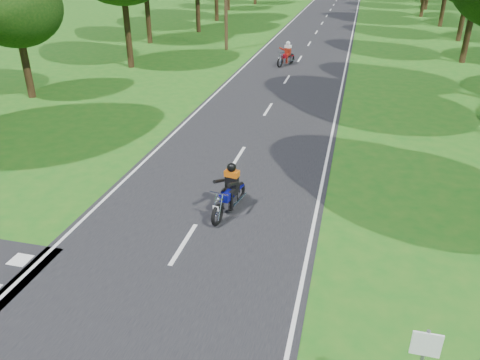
# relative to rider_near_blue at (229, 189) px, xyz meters

# --- Properties ---
(ground) EXTENTS (160.00, 160.00, 0.00)m
(ground) POSITION_rel_rider_near_blue_xyz_m (-0.75, -3.92, -0.79)
(ground) COLOR #1A5F15
(ground) RESTS_ON ground
(main_road) EXTENTS (7.00, 140.00, 0.02)m
(main_road) POSITION_rel_rider_near_blue_xyz_m (-0.75, 46.08, -0.78)
(main_road) COLOR black
(main_road) RESTS_ON ground
(road_markings) EXTENTS (7.40, 140.00, 0.01)m
(road_markings) POSITION_rel_rider_near_blue_xyz_m (-0.88, 44.21, -0.77)
(road_markings) COLOR silver
(road_markings) RESTS_ON main_road
(rider_near_blue) EXTENTS (0.95, 1.93, 1.54)m
(rider_near_blue) POSITION_rel_rider_near_blue_xyz_m (0.00, 0.00, 0.00)
(rider_near_blue) COLOR #0C0F84
(rider_near_blue) RESTS_ON main_road
(rider_far_red) EXTENTS (1.26, 1.98, 1.57)m
(rider_far_red) POSITION_rel_rider_near_blue_xyz_m (-1.41, 19.79, 0.01)
(rider_far_red) COLOR #A50C1A
(rider_far_red) RESTS_ON main_road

